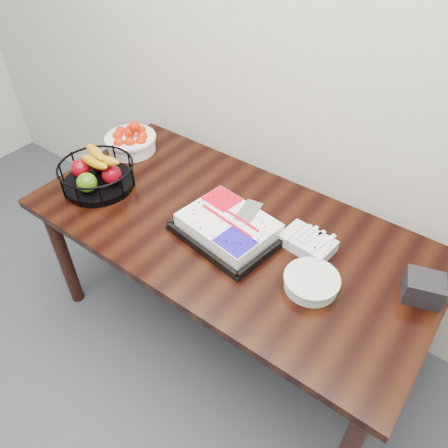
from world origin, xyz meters
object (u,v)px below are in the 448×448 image
Objects in this scene: table at (229,240)px; napkin_box at (423,288)px; cake_tray at (228,227)px; plate_stack at (311,282)px; fruit_basket at (97,173)px; tangerine_bowl at (130,138)px.

napkin_box reaches higher than table.
cake_tray is at bearing -56.70° from table.
fruit_basket is at bearing -177.15° from plate_stack.
plate_stack is at bearing 2.85° from fruit_basket.
plate_stack is (0.42, -0.05, -0.01)m from cake_tray.
fruit_basket reaches higher than plate_stack.
fruit_basket is 2.65× the size of napkin_box.
tangerine_bowl is at bearing 167.81° from plate_stack.
fruit_basket is (-0.70, -0.10, 0.04)m from cake_tray.
plate_stack is 1.57× the size of napkin_box.
table is at bearing 123.30° from cake_tray.
plate_stack is (0.45, -0.09, 0.11)m from table.
plate_stack is at bearing -149.75° from napkin_box.
tangerine_bowl reaches higher than napkin_box.
cake_tray is 1.33× the size of fruit_basket.
fruit_basket is at bearing -167.86° from table.
fruit_basket is at bearing -171.64° from cake_tray.
cake_tray reaches higher than plate_stack.
cake_tray is (0.03, -0.04, 0.13)m from table.
table is at bearing -171.86° from napkin_box.
tangerine_bowl is (-0.78, 0.18, 0.16)m from table.
napkin_box is at bearing -2.26° from tangerine_bowl.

